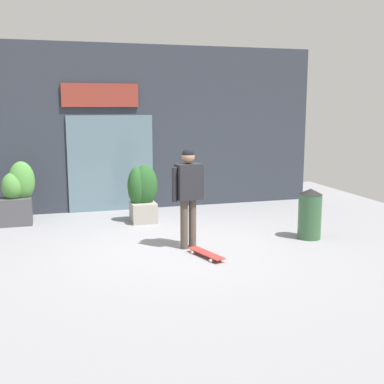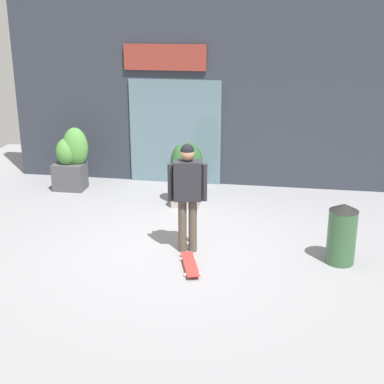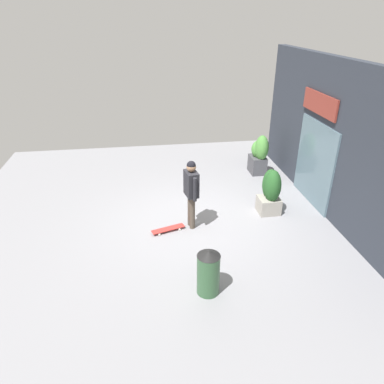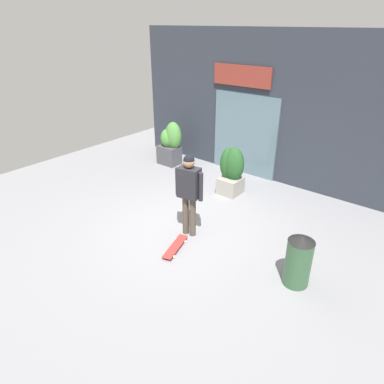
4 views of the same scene
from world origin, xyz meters
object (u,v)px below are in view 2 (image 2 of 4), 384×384
Objects in this scene: skateboard at (190,264)px; planter_box_left at (186,173)px; skateboarder at (187,187)px; trash_bin at (342,233)px; planter_box_right at (71,159)px.

planter_box_left reaches higher than skateboard.
skateboarder is 1.42× the size of planter_box_left.
trash_bin is at bearing 87.14° from skateboard.
skateboard is 2.30m from trash_bin.
skateboarder is 1.17m from skateboard.
planter_box_right reaches higher than planter_box_left.
skateboarder is 3.96m from planter_box_right.
planter_box_right is at bearing 168.46° from planter_box_left.
skateboard is 0.89× the size of trash_bin.
skateboarder is 2.22m from planter_box_left.
planter_box_left reaches higher than trash_bin.
planter_box_right is (-2.51, 0.51, 0.03)m from planter_box_left.
planter_box_left is 1.30× the size of trash_bin.
skateboarder is at bearing -42.25° from planter_box_right.
skateboarder is at bearing -79.26° from planter_box_left.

